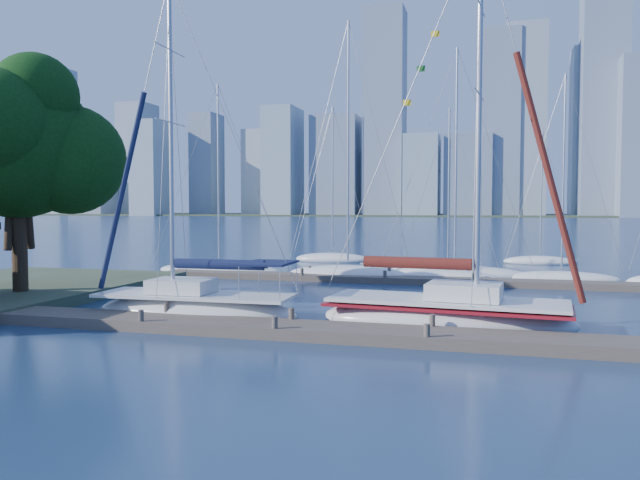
# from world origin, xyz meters

# --- Properties ---
(ground) EXTENTS (700.00, 700.00, 0.00)m
(ground) POSITION_xyz_m (0.00, 0.00, 0.00)
(ground) COLOR #172A4C
(ground) RESTS_ON ground
(near_dock) EXTENTS (26.00, 2.00, 0.40)m
(near_dock) POSITION_xyz_m (0.00, 0.00, 0.20)
(near_dock) COLOR #4A3E36
(near_dock) RESTS_ON ground
(far_dock) EXTENTS (30.00, 1.80, 0.36)m
(far_dock) POSITION_xyz_m (2.00, 16.00, 0.18)
(far_dock) COLOR #4A3E36
(far_dock) RESTS_ON ground
(far_shore) EXTENTS (800.00, 100.00, 1.50)m
(far_shore) POSITION_xyz_m (0.00, 320.00, 0.00)
(far_shore) COLOR #38472D
(far_shore) RESTS_ON ground
(tree) EXTENTS (8.99, 8.17, 11.34)m
(tree) POSITION_xyz_m (-14.31, 3.98, 7.49)
(tree) COLOR black
(tree) RESTS_ON ground
(sailboat_navy) EXTENTS (8.56, 3.01, 13.91)m
(sailboat_navy) POSITION_xyz_m (-4.40, 2.12, 1.09)
(sailboat_navy) COLOR silver
(sailboat_navy) RESTS_ON ground
(sailboat_maroon) EXTENTS (9.42, 3.84, 15.04)m
(sailboat_maroon) POSITION_xyz_m (5.36, 2.72, 1.13)
(sailboat_maroon) COLOR silver
(sailboat_maroon) RESTS_ON ground
(bg_boat_0) EXTENTS (8.98, 4.56, 12.82)m
(bg_boat_0) POSITION_xyz_m (-10.50, 17.63, 0.25)
(bg_boat_0) COLOR silver
(bg_boat_0) RESTS_ON ground
(bg_boat_1) EXTENTS (7.71, 2.59, 16.12)m
(bg_boat_1) POSITION_xyz_m (-1.65, 17.19, 0.32)
(bg_boat_1) COLOR silver
(bg_boat_1) RESTS_ON ground
(bg_boat_2) EXTENTS (6.56, 3.84, 10.60)m
(bg_boat_2) POSITION_xyz_m (4.39, 17.76, 0.22)
(bg_boat_2) COLOR silver
(bg_boat_2) RESTS_ON ground
(bg_boat_3) EXTENTS (9.33, 2.92, 14.60)m
(bg_boat_3) POSITION_xyz_m (4.71, 19.35, 0.28)
(bg_boat_3) COLOR silver
(bg_boat_3) RESTS_ON ground
(bg_boat_4) EXTENTS (6.78, 2.31, 12.51)m
(bg_boat_4) POSITION_xyz_m (10.94, 19.05, 0.23)
(bg_boat_4) COLOR silver
(bg_boat_4) RESTS_ON ground
(bg_boat_6) EXTENTS (6.56, 4.47, 12.92)m
(bg_boat_6) POSITION_xyz_m (-5.55, 28.72, 0.27)
(bg_boat_6) COLOR silver
(bg_boat_6) RESTS_ON ground
(bg_boat_7) EXTENTS (5.75, 2.71, 10.65)m
(bg_boat_7) POSITION_xyz_m (10.58, 31.01, 0.23)
(bg_boat_7) COLOR silver
(bg_boat_7) RESTS_ON ground
(skyline) EXTENTS (503.49, 51.31, 102.17)m
(skyline) POSITION_xyz_m (19.54, 290.56, 34.81)
(skyline) COLOR #7C90A1
(skyline) RESTS_ON ground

